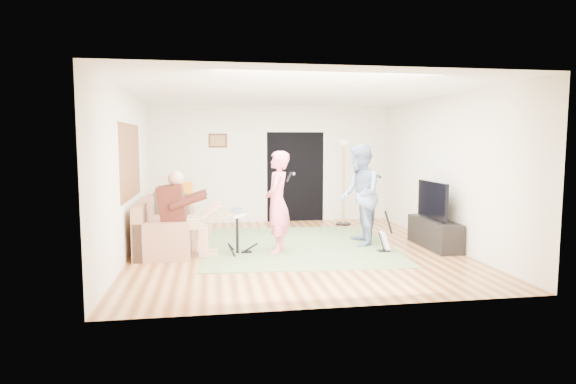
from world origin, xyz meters
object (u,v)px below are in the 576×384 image
object	(u,v)px
guitarist	(360,195)
torchiere_lamp	(344,167)
singer	(277,202)
tv_cabinet	(434,233)
dining_chair	(182,214)
drum_kit	(237,235)
guitar_spare	(384,240)
sofa	(162,232)
television	(433,200)

from	to	relation	value
guitarist	torchiere_lamp	world-z (taller)	torchiere_lamp
singer	tv_cabinet	bearing A→B (deg)	106.71
singer	tv_cabinet	world-z (taller)	singer
guitarist	dining_chair	size ratio (longest dim) A/B	1.78
drum_kit	tv_cabinet	distance (m)	3.50
tv_cabinet	dining_chair	bearing A→B (deg)	153.29
singer	guitarist	distance (m)	1.59
guitarist	torchiere_lamp	distance (m)	2.19
guitar_spare	dining_chair	distance (m)	4.31
sofa	guitarist	size ratio (longest dim) A/B	1.17
singer	dining_chair	distance (m)	2.86
guitar_spare	television	bearing A→B (deg)	13.67
drum_kit	tv_cabinet	size ratio (longest dim) A/B	0.54
guitar_spare	drum_kit	bearing A→B (deg)	173.82
sofa	dining_chair	bearing A→B (deg)	80.22
singer	dining_chair	bearing A→B (deg)	-125.56
torchiere_lamp	dining_chair	bearing A→B (deg)	-176.08
guitar_spare	tv_cabinet	bearing A→B (deg)	13.02
guitarist	dining_chair	world-z (taller)	guitarist
guitar_spare	tv_cabinet	xyz separation A→B (m)	(1.02, 0.24, 0.05)
torchiere_lamp	tv_cabinet	bearing A→B (deg)	-69.05
guitarist	television	size ratio (longest dim) A/B	1.74
guitar_spare	television	xyz separation A→B (m)	(0.97, 0.24, 0.65)
drum_kit	dining_chair	distance (m)	2.47
singer	guitar_spare	world-z (taller)	singer
tv_cabinet	drum_kit	bearing A→B (deg)	179.48
singer	television	xyz separation A→B (m)	(2.77, -0.03, -0.01)
guitarist	guitar_spare	world-z (taller)	guitarist
singer	sofa	bearing A→B (deg)	-90.96
guitarist	torchiere_lamp	xyz separation A→B (m)	(0.30, 2.13, 0.39)
television	guitarist	bearing A→B (deg)	162.48
torchiere_lamp	television	bearing A→B (deg)	-70.04
drum_kit	guitarist	size ratio (longest dim) A/B	0.41
sofa	drum_kit	world-z (taller)	sofa
drum_kit	dining_chair	bearing A→B (deg)	114.47
drum_kit	dining_chair	world-z (taller)	dining_chair
guitar_spare	tv_cabinet	size ratio (longest dim) A/B	0.51
sofa	guitar_spare	size ratio (longest dim) A/B	3.03
guitar_spare	television	world-z (taller)	television
drum_kit	tv_cabinet	xyz separation A→B (m)	(3.50, -0.03, -0.08)
drum_kit	torchiere_lamp	world-z (taller)	torchiere_lamp
drum_kit	sofa	bearing A→B (deg)	153.36
guitarist	tv_cabinet	size ratio (longest dim) A/B	1.31
drum_kit	television	distance (m)	3.49
television	tv_cabinet	bearing A→B (deg)	0.00
guitar_spare	dining_chair	xyz separation A→B (m)	(-3.50, 2.51, 0.16)
singer	dining_chair	world-z (taller)	singer
drum_kit	tv_cabinet	world-z (taller)	drum_kit
guitar_spare	guitarist	bearing A→B (deg)	111.60
sofa	torchiere_lamp	distance (m)	4.37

